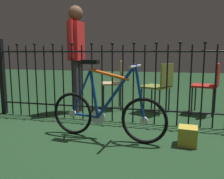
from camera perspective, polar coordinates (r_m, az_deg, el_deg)
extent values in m
plane|color=#1B381E|center=(2.87, -0.81, -11.50)|extent=(20.00, 20.00, 0.00)
cylinder|color=black|center=(4.21, -25.28, 2.01)|extent=(0.02, 0.02, 1.12)
sphere|color=black|center=(4.19, -25.81, 9.91)|extent=(0.04, 0.04, 0.04)
cylinder|color=black|center=(4.12, -23.60, 1.98)|extent=(0.02, 0.02, 1.12)
cylinder|color=black|center=(4.03, -21.85, 1.94)|extent=(0.02, 0.02, 1.12)
sphere|color=black|center=(4.00, -22.34, 10.21)|extent=(0.04, 0.04, 0.04)
cylinder|color=black|center=(3.94, -20.02, 1.90)|extent=(0.02, 0.02, 1.12)
cylinder|color=black|center=(3.85, -18.10, 1.86)|extent=(0.02, 0.02, 1.12)
sphere|color=black|center=(3.83, -18.53, 10.50)|extent=(0.04, 0.04, 0.04)
cylinder|color=black|center=(3.78, -16.11, 1.81)|extent=(0.02, 0.02, 1.12)
cylinder|color=black|center=(3.70, -14.03, 1.76)|extent=(0.02, 0.02, 1.12)
sphere|color=black|center=(3.68, -14.38, 10.77)|extent=(0.04, 0.04, 0.04)
cylinder|color=black|center=(3.63, -11.87, 1.70)|extent=(0.02, 0.02, 1.12)
cylinder|color=black|center=(3.57, -9.63, 1.64)|extent=(0.02, 0.02, 1.12)
sphere|color=black|center=(3.54, -9.88, 10.99)|extent=(0.04, 0.04, 0.04)
cylinder|color=black|center=(3.51, -7.31, 1.58)|extent=(0.02, 0.02, 1.12)
cylinder|color=black|center=(3.46, -4.92, 1.51)|extent=(0.02, 0.02, 1.12)
sphere|color=black|center=(3.43, -5.05, 11.16)|extent=(0.04, 0.04, 0.04)
cylinder|color=black|center=(3.41, -2.46, 1.43)|extent=(0.02, 0.02, 1.12)
cylinder|color=black|center=(3.37, 0.06, 1.35)|extent=(0.02, 0.02, 1.12)
sphere|color=black|center=(3.35, 0.07, 11.25)|extent=(0.04, 0.04, 0.04)
cylinder|color=black|center=(3.34, 2.64, 1.27)|extent=(0.02, 0.02, 1.12)
cylinder|color=black|center=(3.31, 5.26, 1.18)|extent=(0.02, 0.02, 1.12)
sphere|color=black|center=(3.29, 5.41, 11.25)|extent=(0.04, 0.04, 0.04)
cylinder|color=black|center=(3.30, 7.92, 1.09)|extent=(0.02, 0.02, 1.12)
cylinder|color=black|center=(3.28, 10.61, 0.99)|extent=(0.02, 0.02, 1.12)
sphere|color=black|center=(3.26, 10.90, 11.16)|extent=(0.04, 0.04, 0.04)
cylinder|color=black|center=(3.28, 13.30, 0.89)|extent=(0.02, 0.02, 1.12)
cylinder|color=black|center=(3.28, 16.00, 0.79)|extent=(0.02, 0.02, 1.12)
sphere|color=black|center=(3.25, 16.44, 10.96)|extent=(0.04, 0.04, 0.04)
cylinder|color=black|center=(3.29, 18.68, 0.69)|extent=(0.02, 0.02, 1.12)
cylinder|color=black|center=(3.31, 21.35, 0.59)|extent=(0.02, 0.02, 1.12)
sphere|color=black|center=(3.28, 21.93, 10.66)|extent=(0.04, 0.04, 0.04)
cylinder|color=black|center=(3.33, 23.98, 0.49)|extent=(0.02, 0.02, 1.12)
cylinder|color=black|center=(3.41, 1.90, -4.66)|extent=(3.93, 0.02, 0.02)
cylinder|color=black|center=(3.32, 1.97, 9.33)|extent=(3.93, 0.02, 0.02)
cube|color=black|center=(4.21, -25.33, 2.76)|extent=(0.07, 0.07, 1.23)
torus|color=black|center=(2.93, -9.65, -5.83)|extent=(0.53, 0.10, 0.53)
cylinder|color=silver|center=(2.93, -9.65, -5.83)|extent=(0.09, 0.04, 0.09)
torus|color=black|center=(2.61, 7.88, -7.65)|extent=(0.53, 0.10, 0.53)
cylinder|color=silver|center=(2.61, 7.88, -7.65)|extent=(0.09, 0.04, 0.09)
cylinder|color=navy|center=(2.63, 0.93, -0.63)|extent=(0.48, 0.09, 0.65)
cylinder|color=#EA5914|center=(2.63, -0.73, 3.70)|extent=(0.48, 0.09, 0.14)
cylinder|color=navy|center=(2.74, -4.41, -1.02)|extent=(0.13, 0.05, 0.57)
cylinder|color=navy|center=(2.85, -6.65, -6.32)|extent=(0.34, 0.07, 0.04)
cylinder|color=navy|center=(2.81, -7.57, -0.67)|extent=(0.28, 0.06, 0.56)
cylinder|color=navy|center=(2.55, 6.85, -0.85)|extent=(0.14, 0.05, 0.63)
cylinder|color=silver|center=(2.53, 5.78, 5.94)|extent=(0.03, 0.03, 0.02)
cylinder|color=silver|center=(2.53, 5.78, 5.71)|extent=(0.08, 0.40, 0.03)
cylinder|color=silver|center=(2.72, -5.35, 5.63)|extent=(0.03, 0.03, 0.07)
cube|color=black|center=(2.72, -5.37, 6.78)|extent=(0.21, 0.11, 0.05)
cylinder|color=silver|center=(2.78, -3.49, -6.81)|extent=(0.18, 0.03, 0.18)
cylinder|color=black|center=(3.94, 7.25, -2.66)|extent=(0.02, 0.02, 0.43)
cylinder|color=black|center=(4.23, 9.72, -1.93)|extent=(0.02, 0.02, 0.43)
cylinder|color=black|center=(3.78, 11.57, -3.29)|extent=(0.02, 0.02, 0.43)
cylinder|color=black|center=(4.07, 13.83, -2.48)|extent=(0.02, 0.02, 0.43)
cube|color=olive|center=(3.96, 10.69, 0.69)|extent=(0.57, 0.57, 0.03)
cube|color=olive|center=(3.85, 13.39, 3.50)|extent=(0.20, 0.37, 0.37)
cylinder|color=black|center=(4.04, -2.09, -2.16)|extent=(0.02, 0.02, 0.45)
cylinder|color=black|center=(4.34, -2.16, -1.40)|extent=(0.02, 0.02, 0.45)
cylinder|color=black|center=(4.06, 2.16, -2.12)|extent=(0.02, 0.02, 0.45)
cylinder|color=black|center=(4.35, 1.79, -1.36)|extent=(0.02, 0.02, 0.45)
cube|color=tan|center=(4.16, -0.08, 1.51)|extent=(0.47, 0.47, 0.03)
cube|color=tan|center=(4.15, 2.39, 4.43)|extent=(0.13, 0.35, 0.37)
cylinder|color=black|center=(4.02, 19.02, -2.68)|extent=(0.02, 0.02, 0.46)
cylinder|color=black|center=(4.33, 19.79, -1.92)|extent=(0.02, 0.02, 0.46)
cylinder|color=black|center=(3.98, 23.53, -3.05)|extent=(0.02, 0.02, 0.46)
cylinder|color=black|center=(4.29, 23.98, -2.26)|extent=(0.02, 0.02, 0.46)
cube|color=#A51E19|center=(4.11, 21.77, 0.86)|extent=(0.49, 0.49, 0.03)
cube|color=#A51E19|center=(4.07, 24.56, 3.40)|extent=(0.13, 0.37, 0.35)
cylinder|color=#2D2D33|center=(3.90, -9.03, 0.56)|extent=(0.11, 0.11, 0.88)
cylinder|color=#2D2D33|center=(4.05, -8.06, 0.88)|extent=(0.11, 0.11, 0.88)
cube|color=red|center=(3.94, -8.80, 11.65)|extent=(0.19, 0.31, 0.63)
cylinder|color=red|center=(3.76, -10.13, 12.23)|extent=(0.08, 0.08, 0.59)
cylinder|color=red|center=(4.12, -7.60, 11.98)|extent=(0.08, 0.08, 0.59)
sphere|color=brown|center=(3.99, -8.96, 18.04)|extent=(0.24, 0.24, 0.24)
cube|color=#B29933|center=(2.72, 18.10, -10.82)|extent=(0.22, 0.22, 0.21)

